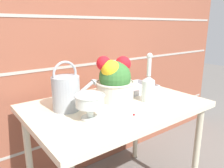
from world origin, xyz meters
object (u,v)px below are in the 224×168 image
at_px(crystal_pedestal_bowl, 90,102).
at_px(flower_planter, 115,80).
at_px(glass_decanter, 148,86).
at_px(wire_tray, 136,88).
at_px(watering_can, 67,92).

xyz_separation_m(crystal_pedestal_bowl, flower_planter, (0.30, 0.18, 0.04)).
relative_size(glass_decanter, wire_tray, 1.13).
relative_size(crystal_pedestal_bowl, flower_planter, 0.54).
bearing_deg(flower_planter, wire_tray, 15.57).
relative_size(watering_can, flower_planter, 1.04).
height_order(crystal_pedestal_bowl, flower_planter, flower_planter).
xyz_separation_m(crystal_pedestal_bowl, glass_decanter, (0.45, 0.02, 0.01)).
relative_size(watering_can, crystal_pedestal_bowl, 1.92).
height_order(watering_can, glass_decanter, glass_decanter).
xyz_separation_m(watering_can, wire_tray, (0.60, 0.05, -0.10)).
bearing_deg(wire_tray, flower_planter, -164.43).
relative_size(crystal_pedestal_bowl, wire_tray, 0.57).
bearing_deg(crystal_pedestal_bowl, glass_decanter, 2.17).
bearing_deg(watering_can, flower_planter, -3.79).
distance_m(flower_planter, wire_tray, 0.30).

